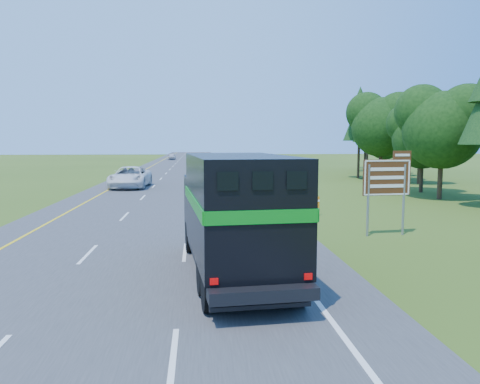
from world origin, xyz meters
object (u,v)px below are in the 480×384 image
(horse_truck, at_px, (235,212))
(far_car, at_px, (172,157))
(exit_sign, at_px, (388,181))
(white_suv, at_px, (130,177))

(horse_truck, distance_m, far_car, 95.54)
(horse_truck, xyz_separation_m, far_car, (-7.08, 95.27, -1.35))
(horse_truck, height_order, far_car, horse_truck)
(horse_truck, bearing_deg, exit_sign, 33.75)
(white_suv, bearing_deg, far_car, 92.06)
(white_suv, relative_size, exit_sign, 1.80)
(far_car, height_order, exit_sign, exit_sign)
(white_suv, bearing_deg, exit_sign, -55.40)
(horse_truck, bearing_deg, white_suv, 99.13)
(horse_truck, relative_size, far_car, 2.15)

